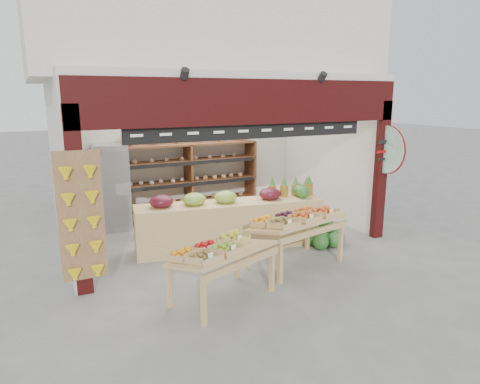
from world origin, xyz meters
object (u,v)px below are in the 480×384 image
at_px(refrigerator, 113,187).
at_px(mid_counter, 230,223).
at_px(watermelon_pile, 324,234).
at_px(cardboard_stack, 159,224).
at_px(back_shelving, 188,164).
at_px(display_table_left, 216,252).
at_px(display_table_right, 296,220).

distance_m(refrigerator, mid_counter, 2.76).
bearing_deg(watermelon_pile, cardboard_stack, 144.09).
height_order(back_shelving, cardboard_stack, back_shelving).
bearing_deg(mid_counter, refrigerator, 128.32).
height_order(back_shelving, watermelon_pile, back_shelving).
bearing_deg(display_table_left, back_shelving, 74.90).
bearing_deg(display_table_right, refrigerator, 123.90).
relative_size(mid_counter, watermelon_pile, 4.52).
bearing_deg(display_table_left, watermelon_pile, 23.40).
bearing_deg(watermelon_pile, display_table_right, -150.48).
distance_m(display_table_right, watermelon_pile, 1.34).
xyz_separation_m(refrigerator, watermelon_pile, (3.33, -2.79, -0.69)).
distance_m(mid_counter, watermelon_pile, 1.79).
relative_size(back_shelving, refrigerator, 1.81).
relative_size(back_shelving, display_table_right, 1.92).
height_order(mid_counter, display_table_right, mid_counter).
bearing_deg(refrigerator, cardboard_stack, -41.61).
height_order(display_table_left, display_table_right, display_table_right).
xyz_separation_m(refrigerator, display_table_right, (2.28, -3.39, -0.12)).
bearing_deg(refrigerator, mid_counter, -41.58).
xyz_separation_m(refrigerator, display_table_left, (0.61, -3.97, -0.18)).
distance_m(refrigerator, display_table_left, 4.02).
xyz_separation_m(refrigerator, mid_counter, (1.69, -2.14, -0.42)).
distance_m(refrigerator, display_table_right, 4.09).
distance_m(cardboard_stack, mid_counter, 1.61).
bearing_deg(display_table_right, watermelon_pile, 29.52).
relative_size(refrigerator, mid_counter, 0.51).
height_order(back_shelving, display_table_left, back_shelving).
height_order(display_table_left, watermelon_pile, display_table_left).
xyz_separation_m(cardboard_stack, mid_counter, (0.99, -1.25, 0.24)).
bearing_deg(cardboard_stack, mid_counter, -51.65).
height_order(refrigerator, cardboard_stack, refrigerator).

